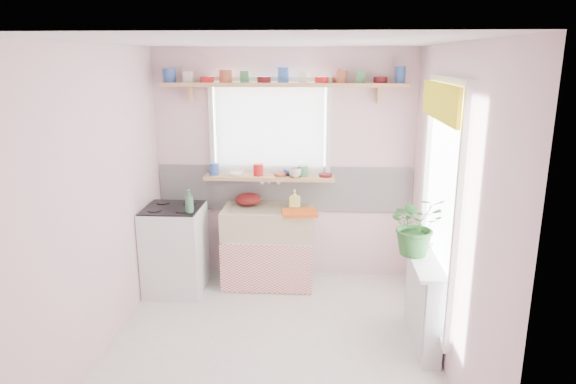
{
  "coord_description": "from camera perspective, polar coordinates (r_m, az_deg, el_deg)",
  "views": [
    {
      "loc": [
        0.41,
        -3.86,
        2.39
      ],
      "look_at": [
        0.11,
        0.55,
        1.23
      ],
      "focal_mm": 32.0,
      "sensor_mm": 36.0,
      "label": 1
    }
  ],
  "objects": [
    {
      "name": "fruit_bowl",
      "position": [
        4.74,
        14.88,
        -5.26
      ],
      "size": [
        0.32,
        0.32,
        0.07
      ],
      "primitive_type": "imported",
      "rotation": [
        0.0,
        0.0,
        0.13
      ],
      "color": "silver",
      "rests_on": "radiator_ledge"
    },
    {
      "name": "herb_pot",
      "position": [
        4.57,
        13.75,
        -5.13
      ],
      "size": [
        0.11,
        0.09,
        0.19
      ],
      "primitive_type": "imported",
      "rotation": [
        0.0,
        0.0,
        0.28
      ],
      "color": "#2C6E31",
      "rests_on": "radiator_ledge"
    },
    {
      "name": "jade_plant",
      "position": [
        4.42,
        14.1,
        -3.54
      ],
      "size": [
        0.53,
        0.48,
        0.52
      ],
      "primitive_type": "imported",
      "rotation": [
        0.0,
        0.0,
        0.17
      ],
      "color": "#2A6127",
      "rests_on": "radiator_ledge"
    },
    {
      "name": "soap_bottle_sink",
      "position": [
        5.34,
        0.75,
        -0.85
      ],
      "size": [
        0.11,
        0.11,
        0.21
      ],
      "primitive_type": "imported",
      "rotation": [
        0.0,
        0.0,
        -0.22
      ],
      "color": "#EBF86E",
      "rests_on": "sink_unit"
    },
    {
      "name": "sill_crockery",
      "position": [
        5.5,
        -2.59,
        2.38
      ],
      "size": [
        1.35,
        0.11,
        0.12
      ],
      "color": "#3359A5",
      "rests_on": "windowsill"
    },
    {
      "name": "cooker_bottle",
      "position": [
        5.11,
        -10.92,
        -0.98
      ],
      "size": [
        0.11,
        0.11,
        0.23
      ],
      "primitive_type": "imported",
      "rotation": [
        0.0,
        0.0,
        -0.34
      ],
      "color": "#408055",
      "rests_on": "cooker"
    },
    {
      "name": "shelf_crockery",
      "position": [
        5.35,
        -0.74,
        12.64
      ],
      "size": [
        2.47,
        0.11,
        0.12
      ],
      "color": "#3359A5",
      "rests_on": "pine_shelf"
    },
    {
      "name": "cooker",
      "position": [
        5.49,
        -12.44,
        -6.21
      ],
      "size": [
        0.58,
        0.58,
        0.93
      ],
      "color": "white",
      "rests_on": "ground"
    },
    {
      "name": "room",
      "position": [
        4.84,
        6.74,
        2.46
      ],
      "size": [
        3.2,
        3.2,
        3.2
      ],
      "color": "white",
      "rests_on": "ground"
    },
    {
      "name": "dish_tray",
      "position": [
        5.2,
        1.29,
        -2.31
      ],
      "size": [
        0.39,
        0.31,
        0.04
      ],
      "primitive_type": "cube",
      "rotation": [
        0.0,
        0.0,
        0.14
      ],
      "color": "#DB5313",
      "rests_on": "sink_unit"
    },
    {
      "name": "colander",
      "position": [
        5.53,
        -4.42,
        -0.79
      ],
      "size": [
        0.32,
        0.32,
        0.13
      ],
      "primitive_type": "ellipsoid",
      "rotation": [
        0.0,
        0.0,
        -0.15
      ],
      "color": "#5B0F0F",
      "rests_on": "sink_unit"
    },
    {
      "name": "pine_shelf",
      "position": [
        5.36,
        -0.55,
        11.84
      ],
      "size": [
        2.52,
        0.24,
        0.04
      ],
      "primitive_type": "cube",
      "color": "tan",
      "rests_on": "room"
    },
    {
      "name": "sill_bowl",
      "position": [
        5.54,
        0.61,
        2.27
      ],
      "size": [
        0.22,
        0.22,
        0.07
      ],
      "primitive_type": "imported",
      "rotation": [
        0.0,
        0.0,
        0.01
      ],
      "color": "#324DA3",
      "rests_on": "windowsill"
    },
    {
      "name": "sill_cup",
      "position": [
        5.42,
        0.82,
        2.16
      ],
      "size": [
        0.15,
        0.15,
        0.1
      ],
      "primitive_type": "imported",
      "rotation": [
        0.0,
        0.0,
        0.18
      ],
      "color": "beige",
      "rests_on": "windowsill"
    },
    {
      "name": "sink_unit",
      "position": [
        5.54,
        -2.2,
        -5.96
      ],
      "size": [
        0.95,
        0.65,
        1.11
      ],
      "color": "white",
      "rests_on": "ground"
    },
    {
      "name": "windowsill",
      "position": [
        5.52,
        -2.07,
        1.62
      ],
      "size": [
        1.4,
        0.22,
        0.04
      ],
      "primitive_type": "cube",
      "color": "tan",
      "rests_on": "room"
    },
    {
      "name": "shelf_vase",
      "position": [
        5.4,
        5.74,
        12.75
      ],
      "size": [
        0.17,
        0.17,
        0.14
      ],
      "primitive_type": "imported",
      "rotation": [
        0.0,
        0.0,
        0.31
      ],
      "color": "#A55432",
      "rests_on": "pine_shelf"
    },
    {
      "name": "fruit",
      "position": [
        4.73,
        14.98,
        -4.55
      ],
      "size": [
        0.2,
        0.14,
        0.1
      ],
      "color": "orange",
      "rests_on": "fruit_bowl"
    },
    {
      "name": "radiator_ledge",
      "position": [
        4.61,
        14.86,
        -11.4
      ],
      "size": [
        0.22,
        0.95,
        0.78
      ],
      "color": "white",
      "rests_on": "ground"
    }
  ]
}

